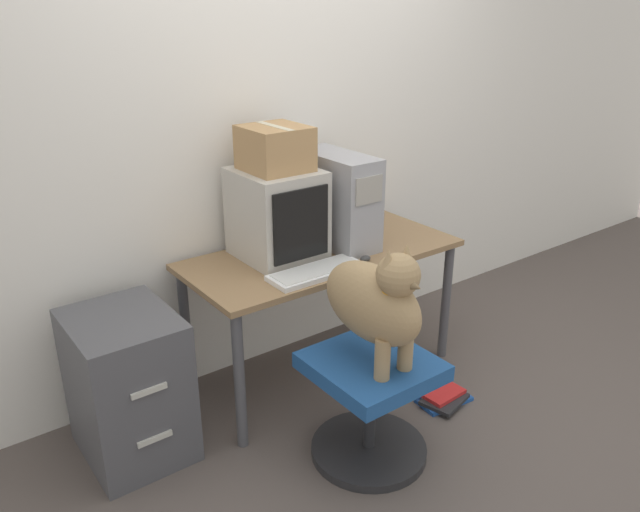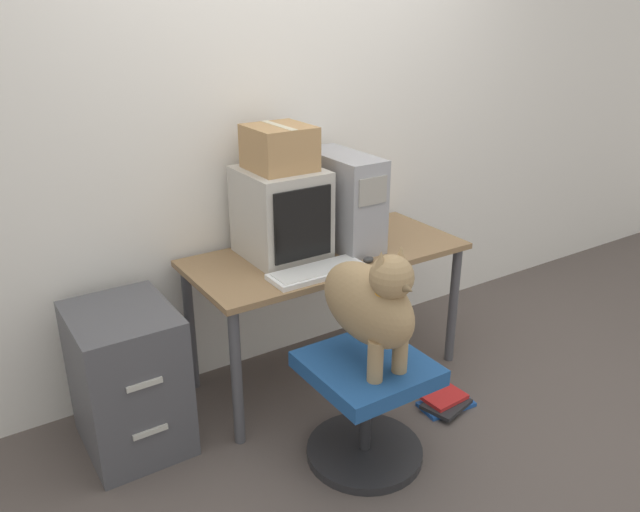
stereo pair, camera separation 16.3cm
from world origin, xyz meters
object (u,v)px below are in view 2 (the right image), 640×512
at_px(pc_tower, 343,200).
at_px(keyboard, 318,272).
at_px(crt_monitor, 281,213).
at_px(dog, 371,302).
at_px(cardboard_box, 279,148).
at_px(filing_cabinet, 128,379).
at_px(book_stack_floor, 446,402).
at_px(office_chair, 366,402).

bearing_deg(pc_tower, keyboard, -140.35).
height_order(crt_monitor, dog, crt_monitor).
bearing_deg(cardboard_box, crt_monitor, -90.00).
distance_m(keyboard, cardboard_box, 0.61).
height_order(dog, cardboard_box, cardboard_box).
xyz_separation_m(dog, filing_cabinet, (-0.83, 0.67, -0.43)).
relative_size(crt_monitor, dog, 0.80).
bearing_deg(keyboard, cardboard_box, 92.87).
bearing_deg(dog, book_stack_floor, 7.65).
bearing_deg(office_chair, crt_monitor, 88.32).
height_order(pc_tower, filing_cabinet, pc_tower).
height_order(office_chair, cardboard_box, cardboard_box).
bearing_deg(keyboard, crt_monitor, 92.91).
bearing_deg(dog, crt_monitor, 88.34).
relative_size(pc_tower, book_stack_floor, 1.72).
height_order(crt_monitor, book_stack_floor, crt_monitor).
bearing_deg(crt_monitor, pc_tower, -5.27).
distance_m(crt_monitor, keyboard, 0.37).
height_order(pc_tower, dog, pc_tower).
bearing_deg(filing_cabinet, office_chair, -38.43).
relative_size(dog, filing_cabinet, 0.82).
distance_m(crt_monitor, book_stack_floor, 1.25).
relative_size(filing_cabinet, book_stack_floor, 2.31).
height_order(crt_monitor, pc_tower, pc_tower).
height_order(filing_cabinet, book_stack_floor, filing_cabinet).
xyz_separation_m(office_chair, dog, (0.00, -0.01, 0.49)).
height_order(keyboard, filing_cabinet, keyboard).
distance_m(crt_monitor, cardboard_box, 0.32).
xyz_separation_m(pc_tower, book_stack_floor, (0.19, -0.65, -0.92)).
bearing_deg(pc_tower, dog, -116.71).
xyz_separation_m(keyboard, book_stack_floor, (0.52, -0.38, -0.70)).
xyz_separation_m(pc_tower, filing_cabinet, (-1.19, -0.06, -0.62)).
xyz_separation_m(pc_tower, office_chair, (-0.36, -0.71, -0.67)).
bearing_deg(pc_tower, filing_cabinet, -177.22).
height_order(office_chair, filing_cabinet, filing_cabinet).
relative_size(office_chair, book_stack_floor, 1.80).
bearing_deg(office_chair, cardboard_box, 88.33).
distance_m(pc_tower, filing_cabinet, 1.34).
height_order(pc_tower, cardboard_box, cardboard_box).
distance_m(pc_tower, dog, 0.83).
bearing_deg(dog, pc_tower, 63.29).
distance_m(crt_monitor, office_chair, 0.99).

